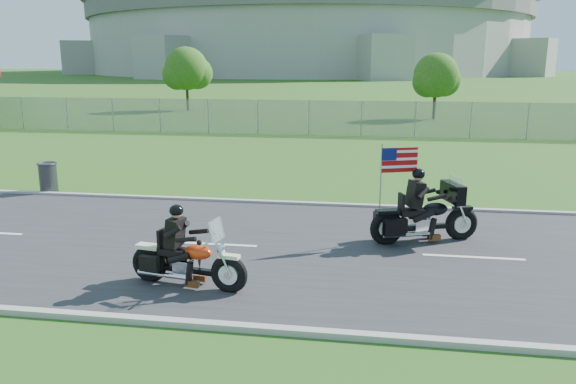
# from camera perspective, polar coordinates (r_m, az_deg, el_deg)

# --- Properties ---
(ground) EXTENTS (420.00, 420.00, 0.00)m
(ground) POSITION_cam_1_polar(r_m,az_deg,el_deg) (13.07, 0.68, -5.91)
(ground) COLOR #2F5019
(ground) RESTS_ON ground
(road) EXTENTS (120.00, 8.00, 0.04)m
(road) POSITION_cam_1_polar(r_m,az_deg,el_deg) (13.07, 0.68, -5.82)
(road) COLOR #28282B
(road) RESTS_ON ground
(curb_north) EXTENTS (120.00, 0.18, 0.12)m
(curb_north) POSITION_cam_1_polar(r_m,az_deg,el_deg) (16.91, 2.61, -1.24)
(curb_north) COLOR #9E9B93
(curb_north) RESTS_ON ground
(curb_south) EXTENTS (120.00, 0.18, 0.12)m
(curb_south) POSITION_cam_1_polar(r_m,az_deg,el_deg) (9.38, -2.89, -13.73)
(curb_south) COLOR #9E9B93
(curb_south) RESTS_ON ground
(fence) EXTENTS (60.00, 0.03, 2.00)m
(fence) POSITION_cam_1_polar(r_m,az_deg,el_deg) (33.08, -3.07, 7.63)
(fence) COLOR gray
(fence) RESTS_ON ground
(stadium) EXTENTS (140.40, 140.40, 29.20)m
(stadium) POSITION_cam_1_polar(r_m,az_deg,el_deg) (183.85, 2.01, 16.93)
(stadium) COLOR #A3A099
(stadium) RESTS_ON ground
(tree_fence_near) EXTENTS (3.52, 3.28, 4.75)m
(tree_fence_near) POSITION_cam_1_polar(r_m,az_deg,el_deg) (42.50, 14.85, 11.16)
(tree_fence_near) COLOR #382316
(tree_fence_near) RESTS_ON ground
(tree_fence_mid) EXTENTS (3.96, 3.69, 5.30)m
(tree_fence_mid) POSITION_cam_1_polar(r_m,az_deg,el_deg) (48.85, -10.22, 12.02)
(tree_fence_mid) COLOR #382316
(tree_fence_mid) RESTS_ON ground
(motorcycle_lead) EXTENTS (2.45, 0.86, 1.66)m
(motorcycle_lead) POSITION_cam_1_polar(r_m,az_deg,el_deg) (11.03, -10.31, -6.98)
(motorcycle_lead) COLOR black
(motorcycle_lead) RESTS_ON ground
(motorcycle_follow) EXTENTS (2.65, 1.34, 2.29)m
(motorcycle_follow) POSITION_cam_1_polar(r_m,az_deg,el_deg) (13.78, 13.70, -2.55)
(motorcycle_follow) COLOR black
(motorcycle_follow) RESTS_ON ground
(trash_can) EXTENTS (0.69, 0.69, 0.98)m
(trash_can) POSITION_cam_1_polar(r_m,az_deg,el_deg) (20.03, -23.17, 1.28)
(trash_can) COLOR #3C3C41
(trash_can) RESTS_ON ground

